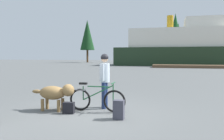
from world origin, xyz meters
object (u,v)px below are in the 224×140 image
backpack (119,110)px  ferry_boat (188,48)px  person_cyclist (105,75)px  dog (55,93)px  bicycle (96,99)px  handbag_pannier (69,108)px  sailboat_moored (171,62)px

backpack → ferry_boat: ferry_boat is taller
person_cyclist → dog: person_cyclist is taller
bicycle → backpack: size_ratio=3.43×
handbag_pannier → person_cyclist: bearing=47.1°
bicycle → handbag_pannier: (-0.71, -0.42, -0.21)m
dog → sailboat_moored: (4.19, 37.52, -0.03)m
ferry_boat → backpack: bearing=-97.9°
sailboat_moored → ferry_boat: bearing=-48.8°
handbag_pannier → ferry_boat: (6.37, 34.64, 2.89)m
handbag_pannier → ferry_boat: size_ratio=0.01×
sailboat_moored → person_cyclist: bearing=-94.4°
person_cyclist → dog: (-1.37, -0.68, -0.51)m
person_cyclist → ferry_boat: bearing=80.7°
sailboat_moored → handbag_pannier: bearing=-95.5°
dog → sailboat_moored: sailboat_moored is taller
handbag_pannier → sailboat_moored: size_ratio=0.04×
person_cyclist → ferry_boat: 34.25m
dog → backpack: (2.07, -0.44, -0.29)m
ferry_boat → sailboat_moored: 4.84m
bicycle → ferry_boat: size_ratio=0.07×
bicycle → person_cyclist: (0.12, 0.48, 0.68)m
backpack → handbag_pannier: bearing=171.6°
person_cyclist → backpack: person_cyclist is taller
backpack → sailboat_moored: 38.02m
dog → handbag_pannier: bearing=-22.0°
dog → handbag_pannier: dog is taller
person_cyclist → backpack: 1.54m
dog → sailboat_moored: 37.75m
bicycle → ferry_boat: (5.66, 34.22, 2.69)m
bicycle → ferry_boat: bearing=80.6°
backpack → ferry_boat: size_ratio=0.02×
dog → handbag_pannier: 0.69m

